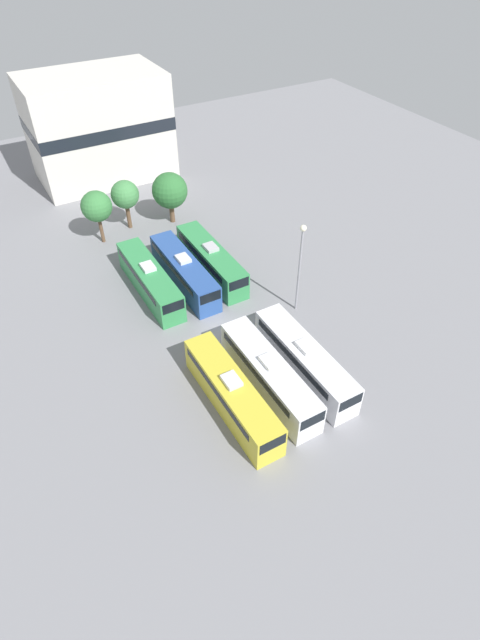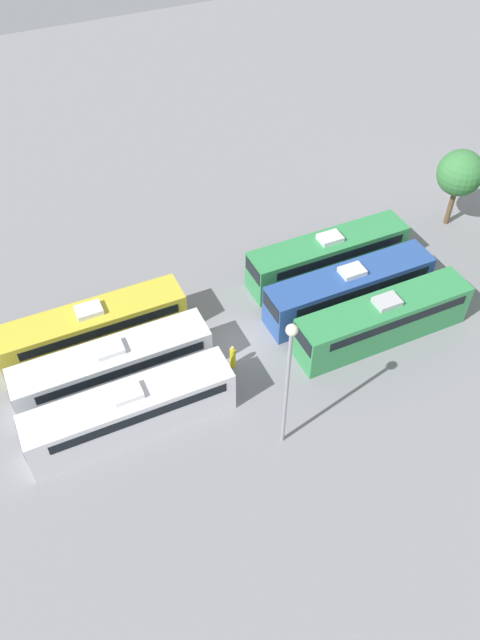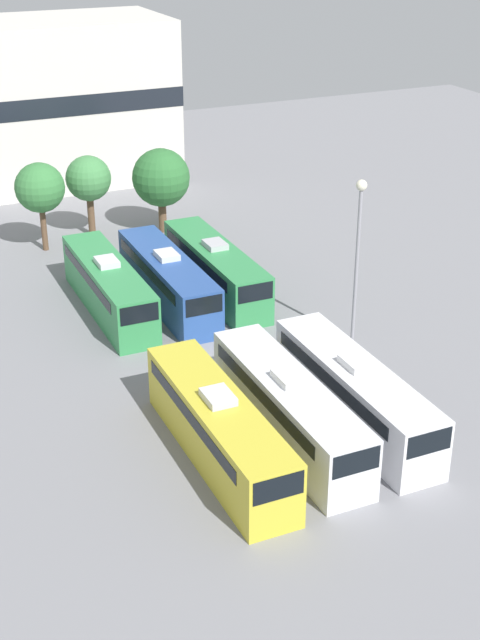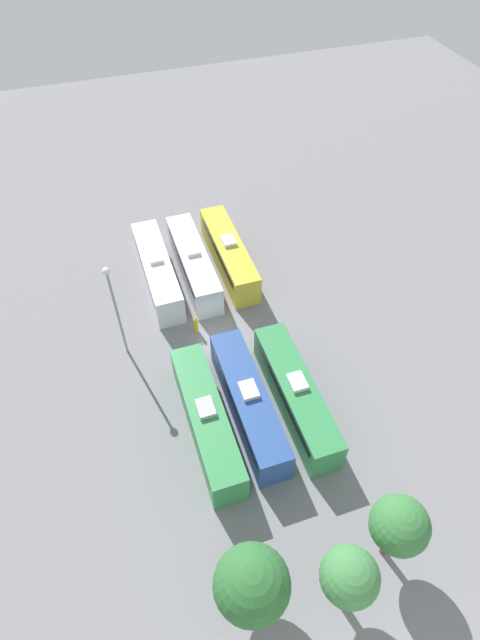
{
  "view_description": "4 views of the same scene",
  "coord_description": "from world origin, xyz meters",
  "px_view_note": "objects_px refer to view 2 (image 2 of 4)",
  "views": [
    {
      "loc": [
        -15.58,
        -30.69,
        31.81
      ],
      "look_at": [
        1.37,
        -1.16,
        1.5
      ],
      "focal_mm": 28.0,
      "sensor_mm": 36.0,
      "label": 1
    },
    {
      "loc": [
        24.71,
        -11.36,
        30.13
      ],
      "look_at": [
        0.14,
        -0.02,
        2.17
      ],
      "focal_mm": 35.0,
      "sensor_mm": 36.0,
      "label": 2
    },
    {
      "loc": [
        -16.38,
        -39.17,
        22.98
      ],
      "look_at": [
        0.92,
        -0.8,
        2.61
      ],
      "focal_mm": 50.0,
      "sensor_mm": 36.0,
      "label": 3
    },
    {
      "loc": [
        7.03,
        27.04,
        33.14
      ],
      "look_at": [
        -1.97,
        -0.16,
        1.32
      ],
      "focal_mm": 28.0,
      "sensor_mm": 36.0,
      "label": 4
    }
  ],
  "objects_px": {
    "bus_1": "(114,366)",
    "bus_5": "(383,319)",
    "light_pole": "(288,370)",
    "bus_2": "(131,410)",
    "tree_0": "(460,173)",
    "bus_4": "(350,288)",
    "bus_3": "(328,255)",
    "bus_0": "(94,327)",
    "worker_person": "(233,357)"
  },
  "relations": [
    {
      "from": "bus_2",
      "to": "worker_person",
      "type": "bearing_deg",
      "value": 104.47
    },
    {
      "from": "bus_5",
      "to": "light_pole",
      "type": "xyz_separation_m",
      "value": [
        4.4,
        -9.47,
        4.56
      ]
    },
    {
      "from": "worker_person",
      "to": "tree_0",
      "type": "relative_size",
      "value": 0.29
    },
    {
      "from": "bus_3",
      "to": "tree_0",
      "type": "relative_size",
      "value": 1.88
    },
    {
      "from": "bus_2",
      "to": "bus_5",
      "type": "xyz_separation_m",
      "value": [
        -0.07,
        16.8,
        0.0
      ]
    },
    {
      "from": "bus_4",
      "to": "tree_0",
      "type": "relative_size",
      "value": 1.88
    },
    {
      "from": "tree_0",
      "to": "bus_1",
      "type": "bearing_deg",
      "value": -80.58
    },
    {
      "from": "bus_0",
      "to": "worker_person",
      "type": "bearing_deg",
      "value": 53.91
    },
    {
      "from": "bus_3",
      "to": "tree_0",
      "type": "distance_m",
      "value": 12.07
    },
    {
      "from": "bus_2",
      "to": "tree_0",
      "type": "relative_size",
      "value": 1.88
    },
    {
      "from": "bus_4",
      "to": "tree_0",
      "type": "distance_m",
      "value": 13.33
    },
    {
      "from": "bus_4",
      "to": "tree_0",
      "type": "xyz_separation_m",
      "value": [
        -4.79,
        12.11,
        2.87
      ]
    },
    {
      "from": "worker_person",
      "to": "light_pole",
      "type": "bearing_deg",
      "value": 2.84
    },
    {
      "from": "bus_4",
      "to": "worker_person",
      "type": "relative_size",
      "value": 6.54
    },
    {
      "from": "bus_3",
      "to": "light_pole",
      "type": "bearing_deg",
      "value": -39.88
    },
    {
      "from": "worker_person",
      "to": "bus_0",
      "type": "bearing_deg",
      "value": -126.09
    },
    {
      "from": "bus_0",
      "to": "bus_2",
      "type": "bearing_deg",
      "value": 1.61
    },
    {
      "from": "bus_2",
      "to": "bus_5",
      "type": "height_order",
      "value": "same"
    },
    {
      "from": "tree_0",
      "to": "worker_person",
      "type": "bearing_deg",
      "value": -73.41
    },
    {
      "from": "light_pole",
      "to": "bus_1",
      "type": "bearing_deg",
      "value": -136.97
    },
    {
      "from": "worker_person",
      "to": "bus_2",
      "type": "bearing_deg",
      "value": -75.53
    },
    {
      "from": "bus_2",
      "to": "light_pole",
      "type": "distance_m",
      "value": 9.66
    },
    {
      "from": "bus_1",
      "to": "bus_5",
      "type": "distance_m",
      "value": 17.1
    },
    {
      "from": "bus_0",
      "to": "bus_3",
      "type": "bearing_deg",
      "value": 89.74
    },
    {
      "from": "bus_2",
      "to": "tree_0",
      "type": "distance_m",
      "value": 29.76
    },
    {
      "from": "bus_4",
      "to": "bus_5",
      "type": "height_order",
      "value": "same"
    },
    {
      "from": "bus_3",
      "to": "tree_0",
      "type": "height_order",
      "value": "tree_0"
    },
    {
      "from": "bus_5",
      "to": "tree_0",
      "type": "distance_m",
      "value": 14.5
    },
    {
      "from": "bus_4",
      "to": "bus_0",
      "type": "bearing_deg",
      "value": -102.5
    },
    {
      "from": "bus_2",
      "to": "worker_person",
      "type": "xyz_separation_m",
      "value": [
        -1.81,
        7.03,
        -0.81
      ]
    },
    {
      "from": "bus_0",
      "to": "bus_3",
      "type": "distance_m",
      "value": 17.0
    },
    {
      "from": "bus_2",
      "to": "bus_3",
      "type": "distance_m",
      "value": 18.2
    },
    {
      "from": "bus_1",
      "to": "bus_2",
      "type": "xyz_separation_m",
      "value": [
        3.48,
        -0.04,
        0.0
      ]
    },
    {
      "from": "bus_0",
      "to": "tree_0",
      "type": "bearing_deg",
      "value": 92.23
    },
    {
      "from": "bus_4",
      "to": "bus_3",
      "type": "bearing_deg",
      "value": 172.95
    },
    {
      "from": "bus_2",
      "to": "tree_0",
      "type": "xyz_separation_m",
      "value": [
        -8.2,
        28.46,
        2.87
      ]
    },
    {
      "from": "worker_person",
      "to": "tree_0",
      "type": "height_order",
      "value": "tree_0"
    },
    {
      "from": "bus_1",
      "to": "bus_2",
      "type": "distance_m",
      "value": 3.48
    },
    {
      "from": "bus_0",
      "to": "bus_3",
      "type": "height_order",
      "value": "same"
    },
    {
      "from": "bus_0",
      "to": "light_pole",
      "type": "xyz_separation_m",
      "value": [
        11.41,
        7.53,
        4.56
      ]
    },
    {
      "from": "bus_5",
      "to": "light_pole",
      "type": "bearing_deg",
      "value": -65.08
    },
    {
      "from": "bus_1",
      "to": "bus_3",
      "type": "bearing_deg",
      "value": 101.86
    },
    {
      "from": "bus_3",
      "to": "tree_0",
      "type": "bearing_deg",
      "value": 95.85
    },
    {
      "from": "bus_0",
      "to": "bus_1",
      "type": "bearing_deg",
      "value": 3.83
    },
    {
      "from": "bus_1",
      "to": "tree_0",
      "type": "relative_size",
      "value": 1.88
    },
    {
      "from": "tree_0",
      "to": "bus_2",
      "type": "bearing_deg",
      "value": -73.93
    },
    {
      "from": "bus_2",
      "to": "worker_person",
      "type": "relative_size",
      "value": 6.54
    },
    {
      "from": "bus_2",
      "to": "bus_4",
      "type": "bearing_deg",
      "value": 101.78
    },
    {
      "from": "worker_person",
      "to": "tree_0",
      "type": "bearing_deg",
      "value": 106.59
    },
    {
      "from": "bus_1",
      "to": "light_pole",
      "type": "distance_m",
      "value": 11.62
    }
  ]
}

